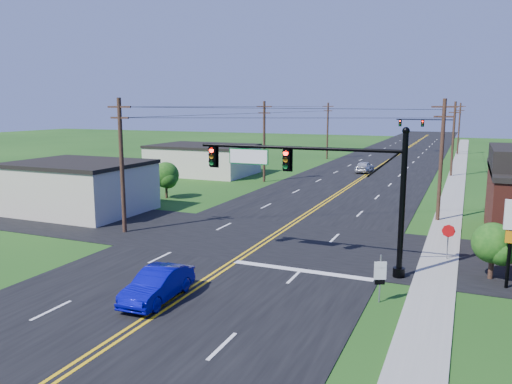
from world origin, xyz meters
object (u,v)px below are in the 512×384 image
at_px(signal_mast_far, 428,128).
at_px(route_sign, 380,275).
at_px(blue_car, 158,285).
at_px(signal_mast_main, 314,178).
at_px(stop_sign, 448,235).

bearing_deg(signal_mast_far, route_sign, -86.97).
bearing_deg(blue_car, route_sign, 19.51).
distance_m(blue_car, route_sign, 9.71).
xyz_separation_m(signal_mast_main, signal_mast_far, (0.10, 72.00, -0.20)).
relative_size(blue_car, stop_sign, 2.09).
height_order(blue_car, stop_sign, stop_sign).
bearing_deg(blue_car, signal_mast_main, 53.66).
distance_m(route_sign, stop_sign, 8.01).
relative_size(signal_mast_main, stop_sign, 5.57).
xyz_separation_m(signal_mast_main, blue_car, (-4.89, -7.25, -4.05)).
bearing_deg(signal_mast_main, stop_sign, 31.32).
bearing_deg(signal_mast_main, route_sign, -41.63).
xyz_separation_m(route_sign, stop_sign, (2.44, 7.63, 0.21)).
bearing_deg(signal_mast_far, blue_car, -93.60).
bearing_deg(signal_mast_main, signal_mast_far, 89.92).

